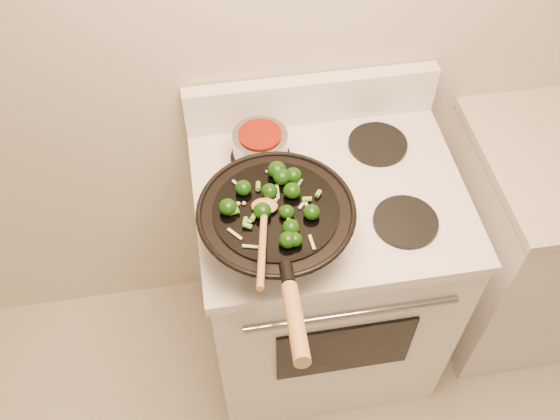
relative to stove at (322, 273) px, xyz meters
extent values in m
plane|color=beige|center=(0.09, 0.33, 0.83)|extent=(3.50, 0.00, 3.50)
cube|color=white|center=(0.00, 0.00, -0.03)|extent=(0.76, 0.64, 0.88)
cube|color=white|center=(0.00, 0.00, 0.43)|extent=(0.78, 0.66, 0.04)
cube|color=white|center=(0.00, 0.30, 0.53)|extent=(0.78, 0.05, 0.16)
cylinder|color=gray|center=(0.00, -0.33, 0.31)|extent=(0.60, 0.02, 0.02)
cube|color=black|center=(0.00, -0.33, 0.08)|extent=(0.42, 0.01, 0.28)
cylinder|color=black|center=(-0.18, -0.15, 0.46)|extent=(0.18, 0.18, 0.01)
cylinder|color=black|center=(0.18, -0.15, 0.46)|extent=(0.18, 0.18, 0.01)
cylinder|color=black|center=(-0.18, 0.15, 0.46)|extent=(0.18, 0.18, 0.01)
cylinder|color=black|center=(0.18, 0.15, 0.46)|extent=(0.18, 0.18, 0.01)
cube|color=white|center=(0.87, 0.03, -0.03)|extent=(0.74, 0.60, 0.88)
torus|color=black|center=(-0.18, -0.15, 0.58)|extent=(0.41, 0.41, 0.01)
cylinder|color=black|center=(-0.18, -0.15, 0.58)|extent=(0.32, 0.32, 0.01)
cylinder|color=black|center=(-0.19, -0.38, 0.64)|extent=(0.04, 0.07, 0.05)
cylinder|color=#B57F47|center=(-0.20, -0.52, 0.67)|extent=(0.05, 0.22, 0.09)
ellipsoid|color=#0F3307|center=(-0.13, -0.11, 0.60)|extent=(0.05, 0.05, 0.04)
cylinder|color=#508931|center=(-0.12, -0.11, 0.59)|extent=(0.02, 0.02, 0.02)
ellipsoid|color=#0F3307|center=(-0.16, -0.04, 0.61)|extent=(0.05, 0.05, 0.04)
ellipsoid|color=#0F3307|center=(-0.15, -0.06, 0.60)|extent=(0.05, 0.05, 0.04)
ellipsoid|color=#0F3307|center=(-0.16, -0.23, 0.60)|extent=(0.04, 0.04, 0.04)
cylinder|color=#508931|center=(-0.14, -0.23, 0.59)|extent=(0.02, 0.02, 0.02)
ellipsoid|color=#0F3307|center=(-0.16, -0.18, 0.60)|extent=(0.04, 0.04, 0.03)
ellipsoid|color=#0F3307|center=(-0.17, -0.26, 0.60)|extent=(0.04, 0.04, 0.04)
ellipsoid|color=#0F3307|center=(-0.10, -0.19, 0.60)|extent=(0.04, 0.04, 0.04)
cylinder|color=#508931|center=(-0.08, -0.19, 0.59)|extent=(0.01, 0.02, 0.01)
ellipsoid|color=#0F3307|center=(-0.15, -0.26, 0.60)|extent=(0.04, 0.04, 0.03)
ellipsoid|color=#0F3307|center=(-0.22, -0.17, 0.60)|extent=(0.05, 0.05, 0.04)
ellipsoid|color=#0F3307|center=(-0.30, -0.14, 0.60)|extent=(0.05, 0.05, 0.04)
cylinder|color=#508931|center=(-0.29, -0.14, 0.59)|extent=(0.02, 0.02, 0.02)
ellipsoid|color=#0F3307|center=(-0.12, -0.06, 0.60)|extent=(0.04, 0.04, 0.04)
ellipsoid|color=#0F3307|center=(-0.25, -0.08, 0.60)|extent=(0.04, 0.04, 0.04)
ellipsoid|color=#0F3307|center=(-0.19, -0.10, 0.60)|extent=(0.04, 0.04, 0.04)
cylinder|color=#508931|center=(-0.18, -0.10, 0.59)|extent=(0.02, 0.02, 0.01)
cube|color=beige|center=(-0.29, -0.21, 0.59)|extent=(0.04, 0.04, 0.00)
cube|color=beige|center=(-0.17, -0.02, 0.59)|extent=(0.05, 0.02, 0.00)
cube|color=beige|center=(-0.10, -0.16, 0.59)|extent=(0.01, 0.05, 0.00)
cube|color=beige|center=(-0.26, -0.06, 0.59)|extent=(0.03, 0.05, 0.00)
cube|color=beige|center=(-0.11, -0.15, 0.59)|extent=(0.03, 0.03, 0.00)
cube|color=beige|center=(-0.11, -0.09, 0.59)|extent=(0.04, 0.05, 0.00)
cube|color=beige|center=(-0.15, -0.02, 0.59)|extent=(0.04, 0.01, 0.00)
cube|color=beige|center=(-0.11, -0.27, 0.59)|extent=(0.01, 0.04, 0.00)
cube|color=beige|center=(-0.25, -0.26, 0.59)|extent=(0.06, 0.02, 0.00)
cube|color=beige|center=(-0.17, -0.10, 0.59)|extent=(0.01, 0.05, 0.00)
cylinder|color=#61A936|center=(-0.22, -0.08, 0.59)|extent=(0.02, 0.03, 0.02)
cylinder|color=#61A936|center=(-0.15, -0.20, 0.59)|extent=(0.03, 0.02, 0.02)
cylinder|color=#61A936|center=(-0.26, -0.18, 0.59)|extent=(0.03, 0.02, 0.02)
cylinder|color=#61A936|center=(-0.07, -0.13, 0.59)|extent=(0.01, 0.03, 0.02)
cylinder|color=#61A936|center=(-0.24, -0.17, 0.59)|extent=(0.03, 0.02, 0.02)
cylinder|color=#61A936|center=(-0.10, -0.14, 0.59)|extent=(0.03, 0.03, 0.02)
cylinder|color=#61A936|center=(-0.29, -0.15, 0.59)|extent=(0.02, 0.03, 0.02)
cylinder|color=#61A936|center=(-0.26, -0.20, 0.59)|extent=(0.03, 0.01, 0.02)
cylinder|color=#61A936|center=(-0.19, -0.12, 0.59)|extent=(0.03, 0.03, 0.02)
sphere|color=beige|center=(-0.18, -0.13, 0.59)|extent=(0.01, 0.01, 0.01)
sphere|color=beige|center=(-0.26, -0.12, 0.59)|extent=(0.01, 0.01, 0.01)
sphere|color=beige|center=(-0.25, -0.18, 0.59)|extent=(0.01, 0.01, 0.01)
sphere|color=beige|center=(-0.28, -0.13, 0.59)|extent=(0.01, 0.01, 0.01)
sphere|color=beige|center=(-0.27, -0.12, 0.59)|extent=(0.01, 0.01, 0.01)
ellipsoid|color=#B57F47|center=(-0.21, -0.15, 0.60)|extent=(0.08, 0.06, 0.02)
cylinder|color=#B57F47|center=(-0.23, -0.28, 0.63)|extent=(0.07, 0.28, 0.08)
cylinder|color=gray|center=(-0.18, 0.15, 0.51)|extent=(0.16, 0.16, 0.09)
cylinder|color=maroon|center=(-0.18, 0.15, 0.56)|extent=(0.13, 0.13, 0.01)
cylinder|color=black|center=(-0.22, 0.03, 0.55)|extent=(0.05, 0.10, 0.02)
camera|label=1|loc=(-0.33, -1.11, 1.83)|focal=40.00mm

